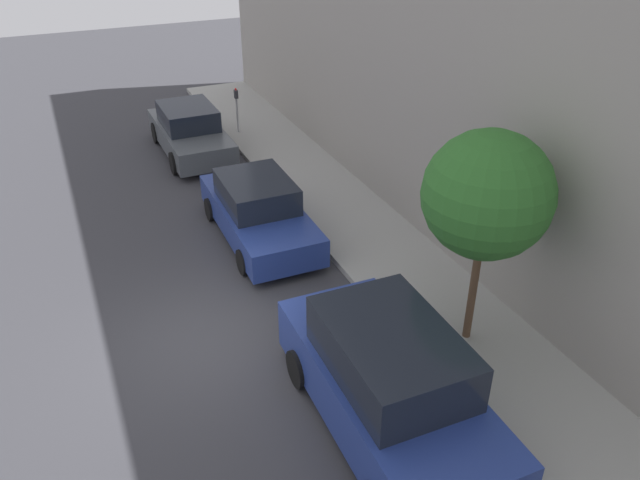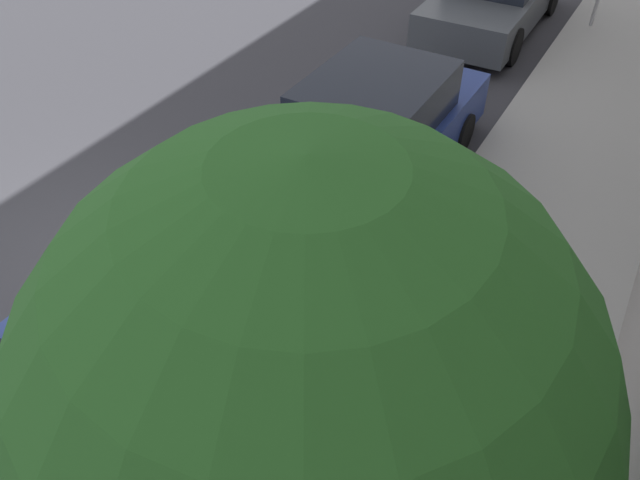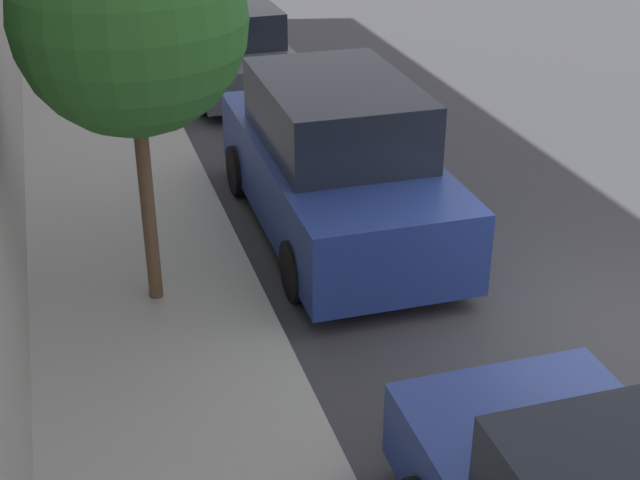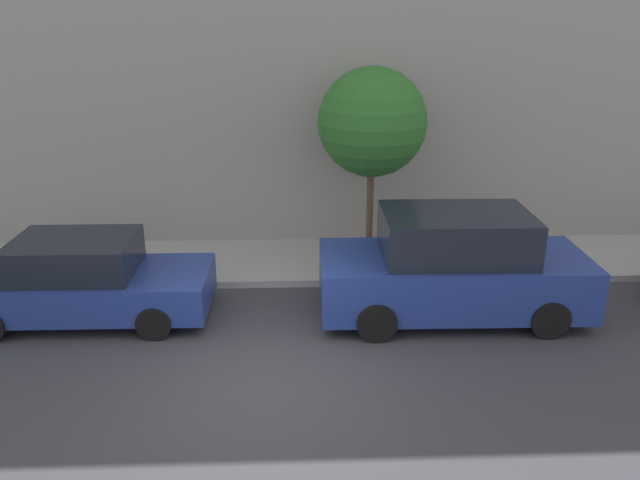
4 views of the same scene
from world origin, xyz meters
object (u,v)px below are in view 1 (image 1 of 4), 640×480
parking_meter_far (237,106)px  street_tree (487,195)px  parked_suv_second (389,383)px  parked_sedan_third (258,211)px  parked_sedan_fourth (190,132)px

parking_meter_far → street_tree: size_ratio=0.37×
parked_suv_second → parked_sedan_third: 6.71m
parked_sedan_third → street_tree: street_tree is taller
parking_meter_far → street_tree: 12.52m
parked_sedan_fourth → parking_meter_far: 2.05m
parked_sedan_fourth → parked_suv_second: bearing=-89.6°
parked_sedan_third → parked_sedan_fourth: size_ratio=1.00×
parked_suv_second → parked_sedan_fourth: (-0.08, 12.75, -0.21)m
parked_sedan_third → parking_meter_far: 7.07m
parked_sedan_third → parking_meter_far: size_ratio=2.98×
parked_sedan_fourth → street_tree: (2.54, -11.50, 2.44)m
parked_sedan_fourth → parking_meter_far: size_ratio=2.98×
parking_meter_far → parked_suv_second: bearing=-97.4°
parking_meter_far → parked_sedan_third: bearing=-103.2°
parked_suv_second → parking_meter_far: size_ratio=3.18×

